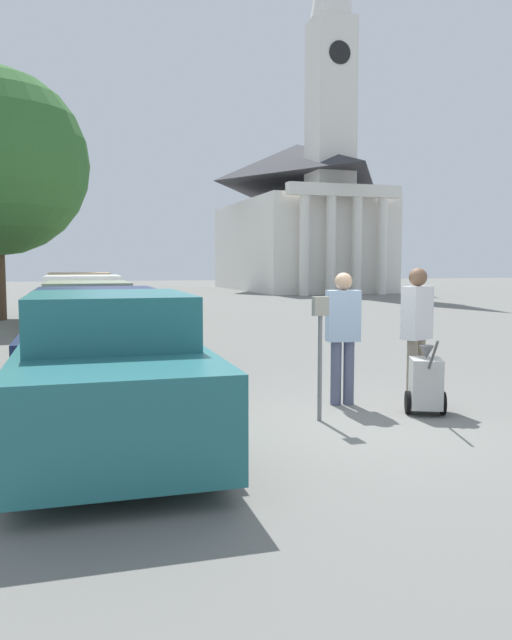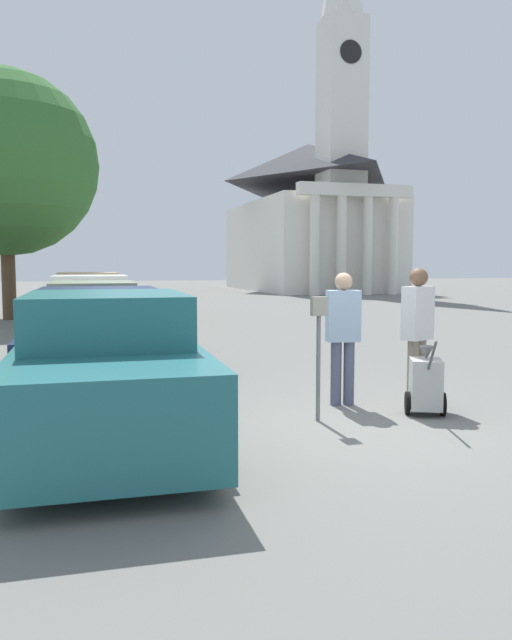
% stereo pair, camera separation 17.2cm
% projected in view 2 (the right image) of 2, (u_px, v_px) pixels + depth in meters
% --- Properties ---
extents(ground_plane, '(120.00, 120.00, 0.00)m').
position_uv_depth(ground_plane, '(333.00, 425.00, 7.09)').
color(ground_plane, slate).
extents(parked_car_teal, '(1.98, 4.71, 1.53)m').
position_uv_depth(parked_car_teal, '(107.00, 370.00, 6.57)').
color(parked_car_teal, '#23666B').
rests_on(parked_car_teal, ground_plane).
extents(parked_car_navy, '(2.07, 5.10, 1.48)m').
position_uv_depth(parked_car_navy, '(99.00, 343.00, 8.95)').
color(parked_car_navy, '#19234C').
rests_on(parked_car_navy, ground_plane).
extents(parked_car_sage, '(1.99, 5.05, 1.48)m').
position_uv_depth(parked_car_sage, '(94.00, 322.00, 12.27)').
color(parked_car_sage, gray).
rests_on(parked_car_sage, ground_plane).
extents(parked_car_white, '(2.16, 5.30, 1.55)m').
position_uv_depth(parked_car_white, '(91.00, 310.00, 15.12)').
color(parked_car_white, silver).
rests_on(parked_car_white, ground_plane).
extents(parked_car_tan, '(2.09, 4.86, 1.57)m').
position_uv_depth(parked_car_tan, '(88.00, 301.00, 18.04)').
color(parked_car_tan, tan).
rests_on(parked_car_tan, ground_plane).
extents(parking_meter, '(0.18, 0.09, 1.45)m').
position_uv_depth(parking_meter, '(319.00, 335.00, 7.19)').
color(parking_meter, slate).
rests_on(parking_meter, ground_plane).
extents(person_worker, '(0.45, 0.29, 1.72)m').
position_uv_depth(person_worker, '(343.00, 330.00, 8.01)').
color(person_worker, '#515670').
rests_on(person_worker, ground_plane).
extents(person_supervisor, '(0.47, 0.38, 1.78)m').
position_uv_depth(person_supervisor, '(417.00, 327.00, 7.97)').
color(person_supervisor, gray).
rests_on(person_supervisor, ground_plane).
extents(equipment_cart, '(0.59, 0.98, 1.00)m').
position_uv_depth(equipment_cart, '(426.00, 384.00, 7.53)').
color(equipment_cart, '#B2B2AD').
rests_on(equipment_cart, ground_plane).
extents(church, '(8.36, 15.29, 24.64)m').
position_uv_depth(church, '(311.00, 204.00, 42.31)').
color(church, silver).
rests_on(church, ground_plane).
extents(shade_tree, '(5.91, 5.91, 7.98)m').
position_uv_depth(shade_tree, '(4.00, 164.00, 19.94)').
color(shade_tree, brown).
rests_on(shade_tree, ground_plane).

